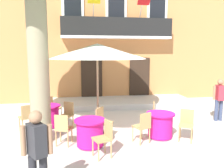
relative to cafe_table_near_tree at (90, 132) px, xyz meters
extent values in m
plane|color=beige|center=(1.92, 0.79, -0.39)|extent=(120.00, 120.00, 0.00)
cube|color=#CC844C|center=(1.72, 7.79, 3.36)|extent=(13.00, 4.00, 7.50)
cube|color=#332319|center=(0.42, 5.76, 0.76)|extent=(1.10, 0.08, 2.30)
cube|color=#332319|center=(3.02, 5.76, 0.76)|extent=(1.10, 0.08, 2.30)
cube|color=silver|center=(-0.48, 5.75, 4.26)|extent=(1.10, 0.08, 1.90)
cube|color=black|center=(-0.48, 5.72, 4.26)|extent=(0.84, 0.04, 1.60)
cube|color=silver|center=(1.72, 5.75, 4.26)|extent=(1.10, 0.08, 1.90)
cube|color=black|center=(1.72, 5.72, 4.26)|extent=(0.84, 0.04, 1.60)
cube|color=silver|center=(3.92, 5.75, 4.26)|extent=(1.10, 0.08, 1.90)
cube|color=black|center=(3.92, 5.72, 4.26)|extent=(0.84, 0.04, 1.60)
cube|color=silver|center=(1.72, 5.46, 2.95)|extent=(5.60, 0.65, 0.12)
cube|color=black|center=(1.72, 5.17, 3.46)|extent=(5.60, 0.06, 0.90)
cylinder|color=#B2B2B7|center=(0.52, 5.29, 4.36)|extent=(0.04, 0.95, 1.33)
cylinder|color=#B2B2B7|center=(2.92, 5.29, 4.36)|extent=(0.04, 0.95, 1.33)
cube|color=red|center=(2.92, 4.84, 4.66)|extent=(0.60, 0.29, 0.38)
cylinder|color=#47423D|center=(-0.58, 5.49, 3.17)|extent=(0.34, 0.34, 0.32)
ellipsoid|color=#4C8E38|center=(-0.58, 5.49, 3.52)|extent=(0.44, 0.44, 0.39)
cylinder|color=#47423D|center=(0.57, 5.49, 3.13)|extent=(0.33, 0.33, 0.25)
ellipsoid|color=#4C8E38|center=(0.57, 5.49, 3.39)|extent=(0.43, 0.43, 0.28)
cylinder|color=#995638|center=(1.72, 5.49, 3.12)|extent=(0.26, 0.26, 0.22)
ellipsoid|color=#2D7533|center=(1.72, 5.49, 3.46)|extent=(0.34, 0.34, 0.45)
cylinder|color=slate|center=(2.87, 5.49, 3.15)|extent=(0.31, 0.31, 0.28)
ellipsoid|color=#4C8E38|center=(2.87, 5.49, 3.46)|extent=(0.41, 0.41, 0.35)
cylinder|color=#47423D|center=(4.02, 5.49, 3.18)|extent=(0.25, 0.25, 0.34)
ellipsoid|color=#38843D|center=(4.02, 5.49, 3.59)|extent=(0.33, 0.33, 0.48)
cube|color=silver|center=(1.72, 4.72, -0.27)|extent=(7.15, 2.13, 0.25)
cylinder|color=gray|center=(-1.37, 0.51, 1.81)|extent=(0.56, 0.56, 4.40)
cylinder|color=#DB1984|center=(0.00, 0.00, -0.02)|extent=(0.74, 0.74, 0.68)
cylinder|color=#DB1984|center=(0.00, 0.00, 0.35)|extent=(0.86, 0.86, 0.04)
cylinder|color=#2D2823|center=(0.00, 0.00, -0.38)|extent=(0.44, 0.44, 0.03)
cylinder|color=tan|center=(0.72, 0.60, -0.17)|extent=(0.04, 0.04, 0.45)
cylinder|color=tan|center=(0.50, 0.34, -0.17)|extent=(0.04, 0.04, 0.45)
cylinder|color=tan|center=(0.45, 0.82, -0.17)|extent=(0.04, 0.04, 0.45)
cylinder|color=tan|center=(0.24, 0.56, -0.17)|extent=(0.04, 0.04, 0.45)
cube|color=tan|center=(0.48, 0.58, 0.08)|extent=(0.56, 0.56, 0.04)
cube|color=tan|center=(0.34, 0.69, 0.31)|extent=(0.27, 0.32, 0.42)
cylinder|color=tan|center=(-0.83, 0.42, -0.17)|extent=(0.04, 0.04, 0.45)
cylinder|color=tan|center=(-0.51, 0.33, -0.17)|extent=(0.04, 0.04, 0.45)
cylinder|color=tan|center=(-0.93, 0.10, -0.17)|extent=(0.04, 0.04, 0.45)
cylinder|color=tan|center=(-0.60, 0.00, -0.17)|extent=(0.04, 0.04, 0.45)
cube|color=tan|center=(-0.72, 0.21, 0.08)|extent=(0.50, 0.50, 0.04)
cube|color=tan|center=(-0.77, 0.04, 0.31)|extent=(0.38, 0.15, 0.42)
cylinder|color=tan|center=(0.15, -0.92, -0.17)|extent=(0.04, 0.04, 0.45)
cylinder|color=tan|center=(0.03, -0.60, -0.17)|extent=(0.04, 0.04, 0.45)
cylinder|color=tan|center=(0.47, -0.81, -0.17)|extent=(0.04, 0.04, 0.45)
cylinder|color=tan|center=(0.35, -0.49, -0.17)|extent=(0.04, 0.04, 0.45)
cube|color=tan|center=(0.25, -0.71, 0.08)|extent=(0.51, 0.51, 0.04)
cube|color=tan|center=(0.42, -0.65, 0.31)|extent=(0.17, 0.37, 0.42)
cylinder|color=#DB1984|center=(2.16, 0.33, -0.02)|extent=(0.74, 0.74, 0.68)
cylinder|color=#DB1984|center=(2.16, 0.33, 0.35)|extent=(0.86, 0.86, 0.04)
cylinder|color=#2D2823|center=(2.16, 0.33, -0.38)|extent=(0.44, 0.44, 0.03)
cylinder|color=tan|center=(2.85, -0.30, -0.17)|extent=(0.04, 0.04, 0.45)
cylinder|color=tan|center=(2.56, -0.12, -0.17)|extent=(0.04, 0.04, 0.45)
cylinder|color=tan|center=(3.03, -0.01, -0.17)|extent=(0.04, 0.04, 0.45)
cylinder|color=tan|center=(2.74, 0.17, -0.17)|extent=(0.04, 0.04, 0.45)
cube|color=tan|center=(2.80, -0.06, 0.08)|extent=(0.55, 0.55, 0.04)
cube|color=tan|center=(2.89, 0.09, 0.31)|extent=(0.34, 0.24, 0.42)
cylinder|color=tan|center=(2.60, 1.16, -0.17)|extent=(0.04, 0.04, 0.45)
cylinder|color=tan|center=(2.50, 0.83, -0.17)|extent=(0.04, 0.04, 0.45)
cylinder|color=tan|center=(2.28, 1.26, -0.17)|extent=(0.04, 0.04, 0.45)
cylinder|color=tan|center=(2.17, 0.94, -0.17)|extent=(0.04, 0.04, 0.45)
cube|color=tan|center=(2.39, 1.05, 0.08)|extent=(0.50, 0.50, 0.04)
cube|color=tan|center=(2.22, 1.10, 0.31)|extent=(0.15, 0.37, 0.42)
cylinder|color=tan|center=(1.25, 0.12, -0.17)|extent=(0.04, 0.04, 0.45)
cylinder|color=tan|center=(1.56, 0.26, -0.17)|extent=(0.04, 0.04, 0.45)
cylinder|color=tan|center=(1.38, -0.19, -0.17)|extent=(0.04, 0.04, 0.45)
cylinder|color=tan|center=(1.69, -0.05, -0.17)|extent=(0.04, 0.04, 0.45)
cube|color=tan|center=(1.47, 0.04, 0.08)|extent=(0.53, 0.53, 0.04)
cube|color=tan|center=(1.54, -0.13, 0.31)|extent=(0.36, 0.19, 0.42)
cylinder|color=#DB1984|center=(-1.36, 1.87, -0.02)|extent=(0.74, 0.74, 0.68)
cylinder|color=#DB1984|center=(-1.36, 1.87, 0.35)|extent=(0.86, 0.86, 0.04)
cylinder|color=#2D2823|center=(-1.36, 1.87, -0.38)|extent=(0.44, 0.44, 0.03)
cylinder|color=tan|center=(-0.97, 2.73, -0.17)|extent=(0.04, 0.04, 0.45)
cylinder|color=tan|center=(-1.06, 2.40, -0.17)|extent=(0.04, 0.04, 0.45)
cylinder|color=tan|center=(-1.30, 2.81, -0.17)|extent=(0.04, 0.04, 0.45)
cylinder|color=tan|center=(-1.39, 2.48, -0.17)|extent=(0.04, 0.04, 0.45)
cube|color=tan|center=(-1.18, 2.60, 0.08)|extent=(0.49, 0.49, 0.04)
cube|color=tan|center=(-1.35, 2.65, 0.31)|extent=(0.13, 0.38, 0.42)
cylinder|color=tan|center=(-2.25, 1.57, -0.17)|extent=(0.04, 0.04, 0.45)
cylinder|color=tan|center=(-1.95, 1.74, -0.17)|extent=(0.04, 0.04, 0.45)
cylinder|color=tan|center=(-2.08, 1.28, -0.17)|extent=(0.04, 0.04, 0.45)
cylinder|color=tan|center=(-1.78, 1.44, -0.17)|extent=(0.04, 0.04, 0.45)
cube|color=tan|center=(-2.02, 1.51, 0.08)|extent=(0.54, 0.54, 0.04)
cube|color=tan|center=(-1.93, 1.35, 0.31)|extent=(0.35, 0.22, 0.42)
cylinder|color=tan|center=(-0.68, 1.23, -0.17)|extent=(0.04, 0.04, 0.45)
cylinder|color=tan|center=(-0.97, 1.42, -0.17)|extent=(0.04, 0.04, 0.45)
cylinder|color=tan|center=(-0.50, 1.52, -0.17)|extent=(0.04, 0.04, 0.45)
cylinder|color=tan|center=(-0.78, 1.70, -0.17)|extent=(0.04, 0.04, 0.45)
cube|color=tan|center=(-0.73, 1.47, 0.08)|extent=(0.55, 0.55, 0.04)
cube|color=tan|center=(-0.63, 1.62, 0.31)|extent=(0.34, 0.24, 0.42)
cylinder|color=#997A56|center=(0.29, 0.79, 0.88)|extent=(0.06, 0.06, 2.55)
cylinder|color=#333333|center=(0.29, 0.79, -0.35)|extent=(0.44, 0.44, 0.08)
cone|color=white|center=(0.29, 0.79, 2.23)|extent=(2.90, 2.90, 0.45)
cube|color=#2D2D33|center=(-1.02, -2.15, 0.72)|extent=(0.38, 0.40, 0.56)
sphere|color=#9E7051|center=(-1.02, -2.15, 1.12)|extent=(0.22, 0.22, 0.22)
cylinder|color=#9E7051|center=(-1.24, -2.15, 0.72)|extent=(0.09, 0.09, 0.52)
cylinder|color=#9E7051|center=(-0.80, -2.15, 0.72)|extent=(0.09, 0.09, 0.52)
cylinder|color=#384260|center=(4.88, 1.60, 0.01)|extent=(0.14, 0.14, 0.80)
cylinder|color=#384260|center=(5.06, 1.60, 0.01)|extent=(0.14, 0.14, 0.80)
cube|color=#B72D3D|center=(4.97, 1.60, 0.69)|extent=(0.28, 0.38, 0.56)
sphere|color=#9E7051|center=(4.97, 1.60, 1.09)|extent=(0.22, 0.22, 0.22)
cylinder|color=#9E7051|center=(4.75, 1.60, 0.69)|extent=(0.09, 0.09, 0.52)
camera|label=1|loc=(-0.30, -5.91, 2.19)|focal=35.66mm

